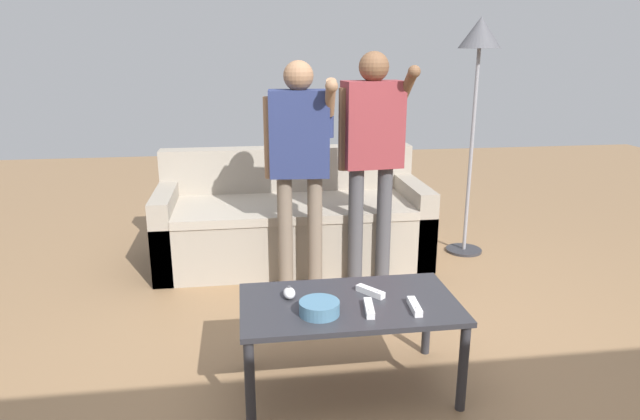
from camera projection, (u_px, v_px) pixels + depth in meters
name	position (u px, v px, depth m)	size (l,w,h in m)	color
ground_plane	(352.00, 353.00, 2.95)	(12.00, 12.00, 0.00)	#93704C
couch	(292.00, 222.00, 4.23)	(1.99, 0.87, 0.82)	#9E9384
coffee_table	(349.00, 313.00, 2.55)	(1.00, 0.55, 0.44)	#2D2D33
snack_bowl	(319.00, 308.00, 2.41)	(0.18, 0.18, 0.06)	teal
game_remote_nunchuk	(289.00, 293.00, 2.57)	(0.06, 0.09, 0.05)	white
floor_lamp	(479.00, 55.00, 4.02)	(0.31, 0.31, 1.79)	#2D2D33
player_center	(299.00, 151.00, 3.48)	(0.44, 0.37, 1.50)	#756656
player_right	(372.00, 142.00, 3.61)	(0.48, 0.33, 1.55)	#47474C
game_remote_wand_near	(370.00, 291.00, 2.61)	(0.12, 0.14, 0.03)	white
game_remote_wand_far	(369.00, 308.00, 2.44)	(0.06, 0.17, 0.03)	white
game_remote_wand_spare	(415.00, 306.00, 2.46)	(0.05, 0.16, 0.03)	white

